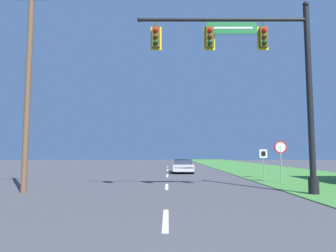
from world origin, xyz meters
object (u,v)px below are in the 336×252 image
at_px(car_ahead, 184,166).
at_px(utility_pole_near, 29,80).
at_px(route_sign_post, 264,157).
at_px(signal_mast, 265,72).
at_px(stop_sign, 281,152).

xyz_separation_m(car_ahead, utility_pole_near, (-7.97, -14.15, 4.63)).
relative_size(route_sign_post, utility_pole_near, 0.20).
distance_m(car_ahead, utility_pole_near, 16.89).
relative_size(signal_mast, stop_sign, 3.48).
bearing_deg(car_ahead, stop_sign, -61.02).
height_order(stop_sign, utility_pole_near, utility_pole_near).
bearing_deg(signal_mast, utility_pole_near, 176.64).
bearing_deg(stop_sign, car_ahead, 118.98).
relative_size(stop_sign, route_sign_post, 1.23).
bearing_deg(route_sign_post, utility_pole_near, -150.19).
xyz_separation_m(signal_mast, route_sign_post, (2.49, 8.32, -3.91)).
relative_size(car_ahead, route_sign_post, 2.32).
xyz_separation_m(stop_sign, route_sign_post, (0.01, 3.33, -0.34)).
height_order(car_ahead, utility_pole_near, utility_pole_near).
xyz_separation_m(car_ahead, stop_sign, (5.43, -9.80, 1.26)).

